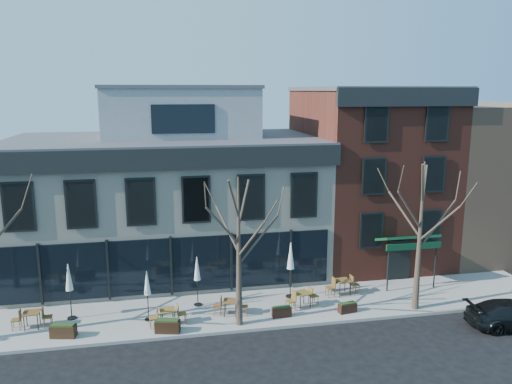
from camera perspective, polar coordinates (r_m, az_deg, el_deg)
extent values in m
plane|color=black|center=(27.67, -9.54, -11.94)|extent=(120.00, 120.00, 0.00)
cube|color=gray|center=(25.94, -2.01, -13.26)|extent=(33.50, 4.70, 0.15)
cube|color=beige|center=(31.20, -10.07, -1.52)|extent=(18.00, 10.00, 8.00)
cube|color=#47474C|center=(30.55, -10.34, 5.90)|extent=(18.30, 10.30, 0.30)
cube|color=black|center=(25.52, -10.10, 3.70)|extent=(18.30, 0.25, 1.10)
cube|color=black|center=(31.81, -26.99, 4.15)|extent=(0.25, 10.30, 1.10)
cube|color=black|center=(26.92, -9.67, -8.28)|extent=(17.20, 0.12, 3.00)
cube|color=black|center=(31.96, -26.44, -6.16)|extent=(0.12, 7.50, 3.00)
cube|color=gray|center=(31.47, -8.63, 8.95)|extent=(9.00, 6.50, 3.00)
cube|color=maroon|center=(33.68, 12.53, 1.95)|extent=(8.00, 10.00, 11.00)
cube|color=#47474C|center=(33.24, 12.95, 11.42)|extent=(8.20, 10.20, 0.25)
cube|color=black|center=(28.63, 17.12, 10.34)|extent=(8.20, 0.25, 1.00)
cube|color=#0B321C|center=(29.12, 16.90, -5.02)|extent=(3.20, 1.66, 0.67)
cube|color=black|center=(30.29, 16.01, -7.61)|extent=(1.40, 0.10, 2.50)
cube|color=#8C664C|center=(39.63, 25.29, 1.79)|extent=(12.00, 12.00, 10.00)
cone|color=#382B21|center=(22.96, -1.99, -6.95)|extent=(0.34, 0.34, 7.04)
cylinder|color=#382B21|center=(23.13, 0.27, -5.49)|extent=(2.00, 0.46, 2.21)
cylinder|color=#382B21|center=(23.45, -3.31, -4.22)|extent=(0.93, 1.84, 1.91)
cylinder|color=#382B21|center=(22.20, -3.81, -3.92)|extent=(1.61, 0.68, 1.97)
cylinder|color=#382B21|center=(21.97, -0.61, -5.51)|extent=(0.93, 1.83, 2.03)
cone|color=#382B21|center=(25.82, 18.21, -4.92)|extent=(0.34, 0.34, 7.48)
cylinder|color=#382B21|center=(26.33, 20.01, -3.52)|extent=(2.12, 0.48, 2.35)
cylinder|color=#382B21|center=(26.15, 16.56, -2.41)|extent=(0.98, 1.94, 2.03)
cylinder|color=#382B21|center=(24.84, 17.14, -2.02)|extent=(1.71, 0.71, 2.09)
cylinder|color=#382B21|center=(25.05, 20.19, -3.45)|extent=(0.98, 1.94, 2.16)
cube|color=brown|center=(25.82, -24.29, -12.44)|extent=(0.76, 0.76, 0.04)
cylinder|color=black|center=(25.77, -24.98, -13.48)|extent=(0.04, 0.04, 0.74)
cylinder|color=black|center=(25.66, -23.68, -13.48)|extent=(0.04, 0.04, 0.74)
cylinder|color=black|center=(26.28, -24.74, -12.96)|extent=(0.04, 0.04, 0.74)
cylinder|color=black|center=(26.17, -23.47, -12.95)|extent=(0.04, 0.04, 0.74)
cube|color=brown|center=(24.26, -10.07, -13.14)|extent=(0.80, 0.80, 0.04)
cylinder|color=black|center=(24.13, -10.62, -14.29)|extent=(0.04, 0.04, 0.73)
cylinder|color=black|center=(24.20, -9.24, -14.16)|extent=(0.04, 0.04, 0.73)
cylinder|color=black|center=(24.64, -10.82, -13.73)|extent=(0.04, 0.04, 0.73)
cylinder|color=black|center=(24.71, -9.47, -13.60)|extent=(0.04, 0.04, 0.73)
cube|color=brown|center=(24.91, -2.92, -12.33)|extent=(0.85, 0.85, 0.04)
cylinder|color=black|center=(24.85, -3.65, -13.34)|extent=(0.04, 0.04, 0.72)
cylinder|color=black|center=(24.79, -2.33, -13.39)|extent=(0.04, 0.04, 0.72)
cylinder|color=black|center=(25.35, -3.48, -12.81)|extent=(0.04, 0.04, 0.72)
cylinder|color=black|center=(25.29, -2.20, -12.86)|extent=(0.04, 0.04, 0.72)
cube|color=brown|center=(25.77, 5.31, -11.41)|extent=(0.93, 0.93, 0.04)
cylinder|color=black|center=(25.55, 5.10, -12.57)|extent=(0.04, 0.04, 0.76)
cylinder|color=black|center=(25.85, 6.23, -12.30)|extent=(0.04, 0.04, 0.76)
cylinder|color=black|center=(26.00, 4.37, -12.11)|extent=(0.04, 0.04, 0.76)
cylinder|color=black|center=(26.30, 5.49, -11.85)|extent=(0.04, 0.04, 0.76)
cube|color=brown|center=(27.50, 9.88, -9.93)|extent=(0.86, 0.86, 0.04)
cylinder|color=black|center=(27.26, 9.56, -11.05)|extent=(0.04, 0.04, 0.80)
cylinder|color=black|center=(27.53, 10.74, -10.86)|extent=(0.04, 0.04, 0.80)
cylinder|color=black|center=(27.78, 8.97, -10.59)|extent=(0.04, 0.04, 0.80)
cylinder|color=black|center=(28.04, 10.14, -10.42)|extent=(0.04, 0.04, 0.80)
cylinder|color=black|center=(26.34, -20.29, -13.35)|extent=(0.44, 0.44, 0.06)
cylinder|color=black|center=(25.92, -20.46, -11.18)|extent=(0.05, 0.05, 2.22)
cone|color=silver|center=(25.56, -20.62, -9.09)|extent=(0.36, 0.36, 1.31)
cylinder|color=black|center=(25.21, -12.16, -14.04)|extent=(0.40, 0.40, 0.05)
cylinder|color=black|center=(24.81, -12.26, -12.03)|extent=(0.04, 0.04, 1.98)
cone|color=white|center=(24.47, -12.35, -10.10)|extent=(0.32, 0.32, 1.17)
cylinder|color=black|center=(26.37, -6.66, -12.65)|extent=(0.42, 0.42, 0.06)
cylinder|color=black|center=(25.97, -6.71, -10.62)|extent=(0.05, 0.05, 2.08)
cone|color=silver|center=(25.63, -6.76, -8.66)|extent=(0.34, 0.34, 1.23)
cylinder|color=black|center=(27.20, 3.92, -11.81)|extent=(0.48, 0.48, 0.07)
cylinder|color=black|center=(26.76, 3.95, -9.50)|extent=(0.05, 0.05, 2.41)
cone|color=silver|center=(26.39, 3.98, -7.27)|extent=(0.40, 0.40, 1.43)
cube|color=black|center=(24.59, -21.15, -14.63)|extent=(1.17, 0.66, 0.55)
cube|color=#1E3314|center=(24.47, -21.21, -14.00)|extent=(1.05, 0.55, 0.09)
cube|color=black|center=(23.79, -10.07, -14.90)|extent=(1.19, 0.69, 0.56)
cube|color=#1E3314|center=(23.66, -10.10, -14.24)|extent=(1.06, 0.58, 0.09)
cube|color=black|center=(24.96, 2.95, -13.53)|extent=(0.94, 0.40, 0.46)
cube|color=#1E3314|center=(24.85, 2.95, -13.01)|extent=(0.84, 0.32, 0.07)
cube|color=black|center=(25.75, 10.41, -12.90)|extent=(0.96, 0.52, 0.46)
cube|color=#1E3314|center=(25.65, 10.43, -12.40)|extent=(0.86, 0.43, 0.07)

